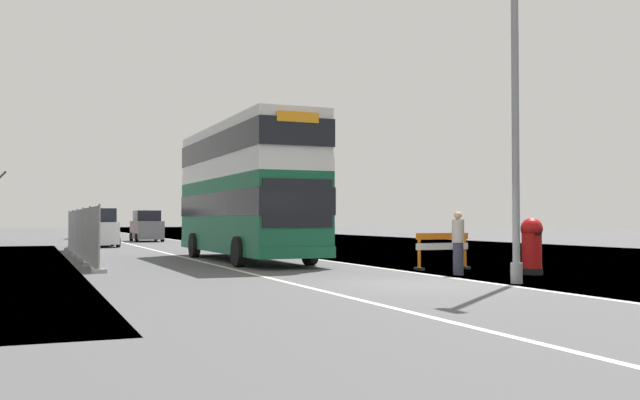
{
  "coord_description": "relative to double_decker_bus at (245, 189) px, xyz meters",
  "views": [
    {
      "loc": [
        -8.7,
        -15.05,
        1.54
      ],
      "look_at": [
        0.29,
        7.12,
        2.2
      ],
      "focal_mm": 40.37,
      "sensor_mm": 36.0,
      "label": 1
    }
  ],
  "objects": [
    {
      "name": "ground",
      "position": [
        1.65,
        -10.98,
        -2.74
      ],
      "size": [
        140.0,
        280.0,
        0.1
      ],
      "color": "#4C4C4F"
    },
    {
      "name": "car_oncoming_near",
      "position": [
        -3.82,
        16.8,
        -1.67
      ],
      "size": [
        1.99,
        4.53,
        2.19
      ],
      "color": "silver",
      "rests_on": "ground"
    },
    {
      "name": "car_receding_mid",
      "position": [
        0.22,
        26.01,
        -1.67
      ],
      "size": [
        1.97,
        4.53,
        2.19
      ],
      "color": "slate",
      "rests_on": "ground"
    },
    {
      "name": "roadworks_barrier",
      "position": [
        4.35,
        -6.89,
        -1.97
      ],
      "size": [
        1.84,
        0.45,
        1.13
      ],
      "color": "orange",
      "rests_on": "ground"
    },
    {
      "name": "pedestrian_at_kerb",
      "position": [
        3.54,
        -9.03,
        -1.8
      ],
      "size": [
        0.34,
        0.34,
        1.77
      ],
      "color": "#2D3342",
      "rests_on": "ground"
    },
    {
      "name": "lamppost_foreground",
      "position": [
        3.38,
        -11.82,
        1.9
      ],
      "size": [
        0.29,
        0.7,
        9.68
      ],
      "color": "gray",
      "rests_on": "ground"
    },
    {
      "name": "double_decker_bus",
      "position": [
        0.0,
        0.0,
        0.0
      ],
      "size": [
        2.89,
        11.17,
        5.06
      ],
      "color": "#145638",
      "rests_on": "ground"
    },
    {
      "name": "red_pillar_postbox",
      "position": [
        5.55,
        -9.67,
        -1.82
      ],
      "size": [
        0.62,
        0.62,
        1.6
      ],
      "color": "black",
      "rests_on": "ground"
    },
    {
      "name": "car_receding_far",
      "position": [
        -3.21,
        35.05,
        -1.69
      ],
      "size": [
        1.94,
        4.58,
        2.14
      ],
      "color": "maroon",
      "rests_on": "ground"
    },
    {
      "name": "construction_site_fence",
      "position": [
        -5.68,
        3.94,
        -1.74
      ],
      "size": [
        0.44,
        17.2,
        2.0
      ],
      "color": "#A8AAAD",
      "rests_on": "ground"
    }
  ]
}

